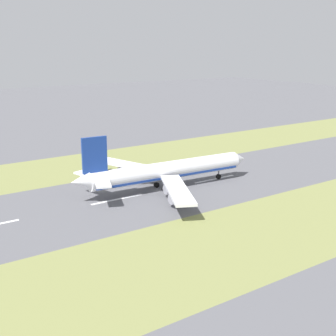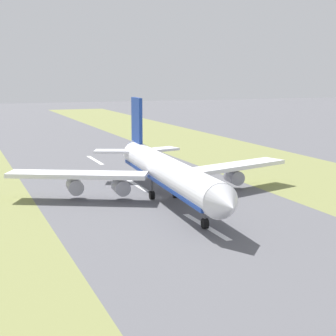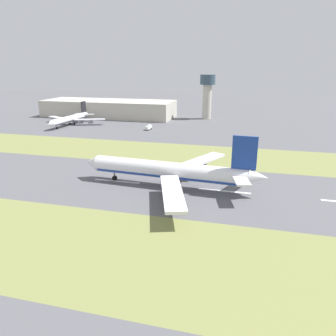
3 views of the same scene
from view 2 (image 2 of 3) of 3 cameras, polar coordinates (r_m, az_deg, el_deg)
name	(u,v)px [view 2 (image 2 of 3)]	position (r m, az deg, el deg)	size (l,w,h in m)	color
ground_plane	(158,198)	(119.07, -1.03, -3.03)	(800.00, 800.00, 0.00)	#56565B
grass_median_west	(334,183)	(140.62, 16.47, -1.47)	(40.00, 600.00, 0.01)	olive
centreline_dash_near	(95,160)	(171.74, -7.43, 0.80)	(1.20, 18.00, 0.01)	silver
centreline_dash_mid	(135,184)	(133.76, -3.36, -1.64)	(1.20, 18.00, 0.01)	silver
centreline_dash_far	(206,226)	(97.40, 3.86, -5.92)	(1.20, 18.00, 0.01)	silver
airplane_main_jet	(165,171)	(116.11, -0.28, -0.33)	(63.99, 67.22, 20.20)	white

